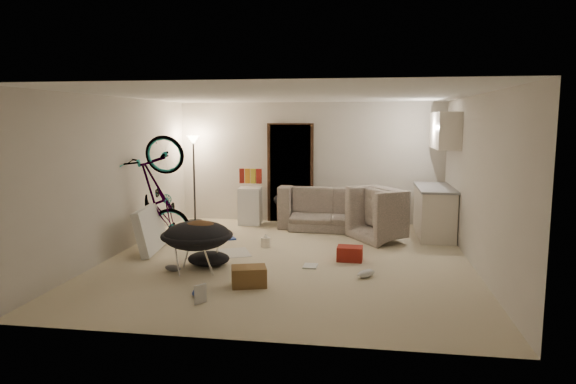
# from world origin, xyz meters

# --- Properties ---
(floor) EXTENTS (5.50, 6.00, 0.02)m
(floor) POSITION_xyz_m (0.00, 0.00, -0.01)
(floor) COLOR beige
(floor) RESTS_ON ground
(ceiling) EXTENTS (5.50, 6.00, 0.02)m
(ceiling) POSITION_xyz_m (0.00, 0.00, 2.51)
(ceiling) COLOR white
(ceiling) RESTS_ON wall_back
(wall_back) EXTENTS (5.50, 0.02, 2.50)m
(wall_back) POSITION_xyz_m (0.00, 3.01, 1.25)
(wall_back) COLOR beige
(wall_back) RESTS_ON floor
(wall_front) EXTENTS (5.50, 0.02, 2.50)m
(wall_front) POSITION_xyz_m (0.00, -3.01, 1.25)
(wall_front) COLOR beige
(wall_front) RESTS_ON floor
(wall_left) EXTENTS (0.02, 6.00, 2.50)m
(wall_left) POSITION_xyz_m (-2.76, 0.00, 1.25)
(wall_left) COLOR beige
(wall_left) RESTS_ON floor
(wall_right) EXTENTS (0.02, 6.00, 2.50)m
(wall_right) POSITION_xyz_m (2.76, 0.00, 1.25)
(wall_right) COLOR beige
(wall_right) RESTS_ON floor
(doorway) EXTENTS (0.85, 0.10, 2.04)m
(doorway) POSITION_xyz_m (-0.40, 2.97, 1.02)
(doorway) COLOR black
(doorway) RESTS_ON floor
(door_trim) EXTENTS (0.97, 0.04, 2.10)m
(door_trim) POSITION_xyz_m (-0.40, 2.94, 1.02)
(door_trim) COLOR #351F12
(door_trim) RESTS_ON floor
(floor_lamp) EXTENTS (0.28, 0.28, 1.81)m
(floor_lamp) POSITION_xyz_m (-2.40, 2.65, 1.31)
(floor_lamp) COLOR black
(floor_lamp) RESTS_ON floor
(kitchen_counter) EXTENTS (0.60, 1.50, 0.88)m
(kitchen_counter) POSITION_xyz_m (2.43, 2.00, 0.44)
(kitchen_counter) COLOR silver
(kitchen_counter) RESTS_ON floor
(counter_top) EXTENTS (0.64, 1.54, 0.04)m
(counter_top) POSITION_xyz_m (2.43, 2.00, 0.90)
(counter_top) COLOR gray
(counter_top) RESTS_ON kitchen_counter
(kitchen_uppers) EXTENTS (0.38, 1.40, 0.65)m
(kitchen_uppers) POSITION_xyz_m (2.56, 2.00, 1.95)
(kitchen_uppers) COLOR silver
(kitchen_uppers) RESTS_ON wall_right
(sofa) EXTENTS (2.18, 0.91, 0.63)m
(sofa) POSITION_xyz_m (0.56, 2.45, 0.31)
(sofa) COLOR #39413A
(sofa) RESTS_ON floor
(armchair) EXTENTS (1.36, 1.40, 0.69)m
(armchair) POSITION_xyz_m (1.67, 1.66, 0.35)
(armchair) COLOR #39413A
(armchair) RESTS_ON floor
(bicycle) EXTENTS (1.96, 0.94, 1.11)m
(bicycle) POSITION_xyz_m (-2.30, 0.52, 0.50)
(bicycle) COLOR black
(bicycle) RESTS_ON floor
(book_asset) EXTENTS (0.29, 0.28, 0.02)m
(book_asset) POSITION_xyz_m (-0.77, -2.14, 0.01)
(book_asset) COLOR maroon
(book_asset) RESTS_ON floor
(mini_fridge) EXTENTS (0.47, 0.47, 0.76)m
(mini_fridge) POSITION_xyz_m (-1.18, 2.55, 0.38)
(mini_fridge) COLOR white
(mini_fridge) RESTS_ON floor
(snack_box_0) EXTENTS (0.12, 0.09, 0.30)m
(snack_box_0) POSITION_xyz_m (-1.35, 2.55, 1.00)
(snack_box_0) COLOR maroon
(snack_box_0) RESTS_ON mini_fridge
(snack_box_1) EXTENTS (0.11, 0.08, 0.30)m
(snack_box_1) POSITION_xyz_m (-1.23, 2.55, 1.00)
(snack_box_1) COLOR orange
(snack_box_1) RESTS_ON mini_fridge
(snack_box_2) EXTENTS (0.10, 0.07, 0.30)m
(snack_box_2) POSITION_xyz_m (-1.11, 2.55, 1.00)
(snack_box_2) COLOR gold
(snack_box_2) RESTS_ON mini_fridge
(snack_box_3) EXTENTS (0.11, 0.08, 0.30)m
(snack_box_3) POSITION_xyz_m (-0.99, 2.55, 1.00)
(snack_box_3) COLOR maroon
(snack_box_3) RESTS_ON mini_fridge
(saucer_chair) EXTENTS (1.01, 1.01, 0.72)m
(saucer_chair) POSITION_xyz_m (-1.17, -0.84, 0.43)
(saucer_chair) COLOR silver
(saucer_chair) RESTS_ON floor
(hoodie) EXTENTS (0.60, 0.55, 0.22)m
(hoodie) POSITION_xyz_m (-1.12, -0.87, 0.63)
(hoodie) COLOR #482D18
(hoodie) RESTS_ON saucer_chair
(sofa_drape) EXTENTS (0.61, 0.53, 0.28)m
(sofa_drape) POSITION_xyz_m (-0.39, 2.45, 0.54)
(sofa_drape) COLOR black
(sofa_drape) RESTS_ON sofa
(tv_box) EXTENTS (0.41, 1.13, 0.74)m
(tv_box) POSITION_xyz_m (-2.30, 0.14, 0.36)
(tv_box) COLOR silver
(tv_box) RESTS_ON floor
(drink_case_a) EXTENTS (0.51, 0.43, 0.25)m
(drink_case_a) POSITION_xyz_m (-0.30, -1.36, 0.13)
(drink_case_a) COLOR brown
(drink_case_a) RESTS_ON floor
(drink_case_b) EXTENTS (0.39, 0.30, 0.22)m
(drink_case_b) POSITION_xyz_m (0.95, 0.05, 0.11)
(drink_case_b) COLOR maroon
(drink_case_b) RESTS_ON floor
(juicer) EXTENTS (0.16, 0.16, 0.23)m
(juicer) POSITION_xyz_m (-0.49, 0.69, 0.10)
(juicer) COLOR white
(juicer) RESTS_ON floor
(newspaper) EXTENTS (0.67, 0.75, 0.01)m
(newspaper) POSITION_xyz_m (-0.91, 0.23, 0.00)
(newspaper) COLOR beige
(newspaper) RESTS_ON floor
(book_blue) EXTENTS (0.34, 0.36, 0.03)m
(book_blue) POSITION_xyz_m (-1.28, 1.18, 0.01)
(book_blue) COLOR #2B459C
(book_blue) RESTS_ON floor
(book_white) EXTENTS (0.21, 0.27, 0.02)m
(book_white) POSITION_xyz_m (0.39, -0.38, 0.01)
(book_white) COLOR silver
(book_white) RESTS_ON floor
(shoe_1) EXTENTS (0.31, 0.29, 0.11)m
(shoe_1) POSITION_xyz_m (0.27, 1.95, 0.06)
(shoe_1) COLOR slate
(shoe_1) RESTS_ON floor
(shoe_2) EXTENTS (0.13, 0.26, 0.09)m
(shoe_2) POSITION_xyz_m (-0.85, -1.80, 0.05)
(shoe_2) COLOR #2B459C
(shoe_2) RESTS_ON floor
(shoe_3) EXTENTS (0.27, 0.15, 0.09)m
(shoe_3) POSITION_xyz_m (-1.52, -0.89, 0.05)
(shoe_3) COLOR slate
(shoe_3) RESTS_ON floor
(shoe_4) EXTENTS (0.30, 0.30, 0.11)m
(shoe_4) POSITION_xyz_m (1.20, -0.77, 0.06)
(shoe_4) COLOR white
(shoe_4) RESTS_ON floor
(clothes_lump_a) EXTENTS (0.63, 0.54, 0.20)m
(clothes_lump_a) POSITION_xyz_m (-1.11, -0.52, 0.10)
(clothes_lump_a) COLOR black
(clothes_lump_a) RESTS_ON floor
(clothes_lump_b) EXTENTS (0.52, 0.50, 0.12)m
(clothes_lump_b) POSITION_xyz_m (-0.11, 2.55, 0.06)
(clothes_lump_b) COLOR black
(clothes_lump_b) RESTS_ON floor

